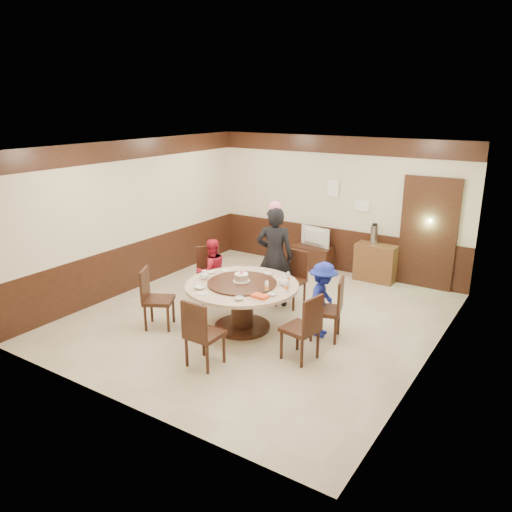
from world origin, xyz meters
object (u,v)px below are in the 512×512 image
Objects in this scene: side_cabinet at (376,263)px; birthday_cake at (241,277)px; tv_stand at (312,258)px; person_standing at (275,256)px; person_blue at (323,300)px; television at (313,237)px; shrimp_platter at (260,297)px; thermos at (374,235)px; person_red at (212,271)px; banquet_table at (242,297)px.

birthday_cake is at bearing -107.25° from side_cabinet.
side_cabinet is at bearing 1.24° from tv_stand.
person_standing is 2.46m from side_cabinet.
person_blue is 3.21m from television.
thermos reaches higher than shrimp_platter.
birthday_cake is 0.88× the size of shrimp_platter.
person_blue reaches higher than side_cabinet.
television is (-0.38, 3.23, -0.13)m from birthday_cake.
person_red is (-0.97, -0.54, -0.29)m from person_standing.
birthday_cake is at bearing -106.10° from thermos.
birthday_cake is (0.06, -1.11, -0.04)m from person_standing.
tv_stand is at bearing 20.32° from person_blue.
television is 1.43m from side_cabinet.
television is at bearing 0.00° from tv_stand.
person_red reaches higher than tv_stand.
television is at bearing 96.69° from birthday_cake.
tv_stand is (-1.57, 2.79, -0.34)m from person_blue.
thermos is at bearing 1.30° from tv_stand.
person_standing reaches higher than person_red.
person_blue is at bearing 19.97° from birthday_cake.
person_standing is 1.51× the size of person_blue.
person_standing reaches higher than person_blue.
television is at bearing -178.76° from side_cabinet.
person_standing reaches higher than banquet_table.
birthday_cake is at bearing 100.93° from person_blue.
side_cabinet is (1.07, 2.15, -0.51)m from person_standing.
banquet_table is 1.20m from person_standing.
person_red is 1.00× the size of person_blue.
tv_stand is 2.24× the size of thermos.
banquet_table is 6.68× the size of birthday_cake.
television is (0.00, 0.00, 0.46)m from tv_stand.
banquet_table is 0.31m from birthday_cake.
side_cabinet is 2.11× the size of thermos.
television reaches higher than tv_stand.
person_blue reaches higher than tv_stand.
television is at bearing 105.06° from shrimp_platter.
tv_stand is at bearing 96.69° from birthday_cake.
side_cabinet is at bearing 83.56° from shrimp_platter.
person_blue is 3.22m from tv_stand.
banquet_table is 2.20× the size of side_cabinet.
thermos is (1.32, 0.03, 0.69)m from tv_stand.
person_blue is 3.09× the size of thermos.
thermos is at bearing 173.69° from person_red.
side_cabinet is at bearing -5.36° from person_blue.
television is at bearing -178.70° from thermos.
person_standing is 6.70× the size of birthday_cake.
birthday_cake is 0.72m from shrimp_platter.
tv_stand is at bearing 105.06° from shrimp_platter.
person_standing is 1.15m from person_red.
television is (-0.32, 2.12, -0.17)m from person_standing.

